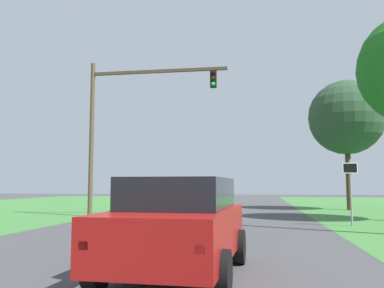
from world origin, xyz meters
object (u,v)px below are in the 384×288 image
Objects in this scene: pickup_truck_lead at (163,202)px; keep_moving_sign at (351,183)px; crossing_suv_far at (157,197)px; traffic_light at (125,114)px; extra_tree_1 at (346,118)px; red_suv_near at (179,223)px.

keep_moving_sign is at bearing 16.92° from pickup_truck_lead.
keep_moving_sign is 12.80m from crossing_suv_far.
crossing_suv_far is at bearing 81.61° from traffic_light.
keep_moving_sign is at bearing -17.15° from traffic_light.
traffic_light reaches higher than keep_moving_sign.
traffic_light is 11.84m from keep_moving_sign.
extra_tree_1 is (12.32, 3.49, 5.32)m from crossing_suv_far.
extra_tree_1 is at bearing 70.80° from red_suv_near.
keep_moving_sign is 0.59× the size of crossing_suv_far.
red_suv_near is 0.54× the size of traffic_light.
keep_moving_sign is (7.29, 2.22, 0.72)m from pickup_truck_lead.
red_suv_near is 0.98× the size of crossing_suv_far.
keep_moving_sign is at bearing 62.56° from red_suv_near.
keep_moving_sign is 0.31× the size of extra_tree_1.
crossing_suv_far is at bearing -164.17° from extra_tree_1.
keep_moving_sign reaches higher than crossing_suv_far.
traffic_light is 1.82× the size of crossing_suv_far.
red_suv_near is 11.23m from keep_moving_sign.
extra_tree_1 is at bearing 54.88° from pickup_truck_lead.
pickup_truck_lead is at bearing 105.41° from red_suv_near.
extra_tree_1 is at bearing 31.76° from traffic_light.
red_suv_near is 18.47m from crossing_suv_far.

